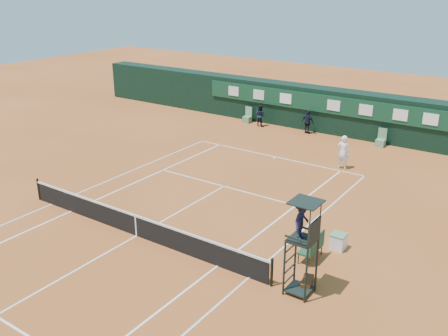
# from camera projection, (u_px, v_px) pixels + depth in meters

# --- Properties ---
(ground) EXTENTS (90.00, 90.00, 0.00)m
(ground) POSITION_uv_depth(u_px,v_px,m) (137.00, 236.00, 20.72)
(ground) COLOR #AE5B29
(ground) RESTS_ON ground
(court_lines) EXTENTS (11.05, 23.85, 0.01)m
(court_lines) POSITION_uv_depth(u_px,v_px,m) (137.00, 236.00, 20.72)
(court_lines) COLOR silver
(court_lines) RESTS_ON ground
(tennis_net) EXTENTS (12.90, 0.10, 1.10)m
(tennis_net) POSITION_uv_depth(u_px,v_px,m) (136.00, 225.00, 20.54)
(tennis_net) COLOR black
(tennis_net) RESTS_ON ground
(back_wall) EXTENTS (40.00, 1.65, 3.00)m
(back_wall) POSITION_uv_depth(u_px,v_px,m) (324.00, 109.00, 34.62)
(back_wall) COLOR black
(back_wall) RESTS_ON ground
(linesman_chair_left) EXTENTS (0.55, 0.50, 1.15)m
(linesman_chair_left) POSITION_uv_depth(u_px,v_px,m) (247.00, 118.00, 36.99)
(linesman_chair_left) COLOR #57865D
(linesman_chair_left) RESTS_ON ground
(linesman_chair_right) EXTENTS (0.55, 0.50, 1.15)m
(linesman_chair_right) POSITION_uv_depth(u_px,v_px,m) (381.00, 141.00, 31.70)
(linesman_chair_right) COLOR #5D8E69
(linesman_chair_right) RESTS_ON ground
(umpire_chair) EXTENTS (0.96, 0.95, 3.42)m
(umpire_chair) POSITION_uv_depth(u_px,v_px,m) (303.00, 228.00, 16.11)
(umpire_chair) COLOR black
(umpire_chair) RESTS_ON ground
(player_bench) EXTENTS (0.56, 1.20, 1.10)m
(player_bench) POSITION_uv_depth(u_px,v_px,m) (313.00, 246.00, 18.73)
(player_bench) COLOR #1A4329
(player_bench) RESTS_ON ground
(tennis_bag) EXTENTS (0.53, 0.84, 0.29)m
(tennis_bag) POSITION_uv_depth(u_px,v_px,m) (307.00, 283.00, 17.26)
(tennis_bag) COLOR black
(tennis_bag) RESTS_ON ground
(cooler) EXTENTS (0.57, 0.57, 0.65)m
(cooler) POSITION_uv_depth(u_px,v_px,m) (338.00, 241.00, 19.62)
(cooler) COLOR white
(cooler) RESTS_ON ground
(tennis_ball) EXTENTS (0.07, 0.07, 0.07)m
(tennis_ball) POSITION_uv_depth(u_px,v_px,m) (240.00, 159.00, 29.45)
(tennis_ball) COLOR #BDD732
(tennis_ball) RESTS_ON ground
(player) EXTENTS (0.72, 0.49, 1.94)m
(player) POSITION_uv_depth(u_px,v_px,m) (343.00, 152.00, 27.75)
(player) COLOR white
(player) RESTS_ON ground
(ball_kid_left) EXTENTS (0.85, 0.71, 1.57)m
(ball_kid_left) POSITION_uv_depth(u_px,v_px,m) (260.00, 115.00, 35.92)
(ball_kid_left) COLOR black
(ball_kid_left) RESTS_ON ground
(ball_kid_right) EXTENTS (1.01, 0.57, 1.63)m
(ball_kid_right) POSITION_uv_depth(u_px,v_px,m) (308.00, 122.00, 34.15)
(ball_kid_right) COLOR black
(ball_kid_right) RESTS_ON ground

